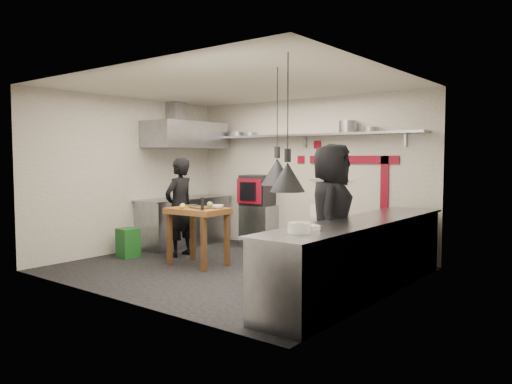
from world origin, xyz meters
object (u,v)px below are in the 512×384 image
Objects in this scene: chef_left at (179,207)px; combi_oven at (257,190)px; green_bin at (128,243)px; chef_right at (331,215)px; prep_table at (198,237)px; oven_stand at (259,226)px.

combi_oven is at bearing 159.34° from chef_left.
chef_right is (3.69, 0.52, 0.70)m from green_bin.
prep_table is 0.54× the size of chef_left.
green_bin is at bearing -171.92° from prep_table.
chef_right is at bearing -40.51° from combi_oven.
prep_table is at bearing -88.15° from combi_oven.
green_bin is at bearing -48.72° from chef_left.
combi_oven reaches higher than prep_table.
combi_oven reaches higher than green_bin.
green_bin is 0.29× the size of chef_left.
chef_right reaches higher than combi_oven.
oven_stand is 0.87× the size of prep_table.
combi_oven is 0.63× the size of prep_table.
green_bin is (-1.10, -2.22, -0.84)m from combi_oven.
prep_table is 0.95m from chef_left.
chef_left is at bearing 153.27° from prep_table.
chef_right is (2.28, 0.24, 0.49)m from prep_table.
combi_oven is 2.06m from prep_table.
green_bin is 0.26× the size of chef_right.
oven_stand is 1.60× the size of green_bin.
oven_stand is at bearing 33.63° from chef_right.
chef_right reaches higher than chef_left.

